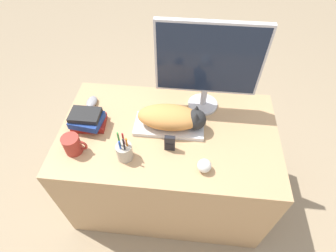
{
  "coord_description": "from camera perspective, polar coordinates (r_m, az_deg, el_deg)",
  "views": [
    {
      "loc": [
        0.09,
        -0.58,
        1.84
      ],
      "look_at": [
        -0.0,
        0.35,
        0.77
      ],
      "focal_mm": 28.0,
      "sensor_mm": 36.0,
      "label": 1
    }
  ],
  "objects": [
    {
      "name": "monitor",
      "position": [
        1.43,
        8.8,
        13.43
      ],
      "size": [
        0.56,
        0.18,
        0.54
      ],
      "color": "#B7B7BC",
      "rests_on": "desk"
    },
    {
      "name": "desk",
      "position": [
        1.76,
        0.11,
        -8.48
      ],
      "size": [
        1.23,
        0.72,
        0.71
      ],
      "color": "tan",
      "rests_on": "ground_plane"
    },
    {
      "name": "ground_plane",
      "position": [
        1.93,
        -1.09,
        -23.29
      ],
      "size": [
        12.0,
        12.0,
        0.0
      ],
      "primitive_type": "plane",
      "color": "#998466"
    },
    {
      "name": "book_stack",
      "position": [
        1.53,
        -17.14,
        1.26
      ],
      "size": [
        0.19,
        0.17,
        0.11
      ],
      "color": "maroon",
      "rests_on": "desk"
    },
    {
      "name": "coffee_mug",
      "position": [
        1.43,
        -20.04,
        -3.83
      ],
      "size": [
        0.13,
        0.09,
        0.11
      ],
      "color": "#9E2D23",
      "rests_on": "desk"
    },
    {
      "name": "baseball",
      "position": [
        1.31,
        7.9,
        -8.56
      ],
      "size": [
        0.07,
        0.07,
        0.07
      ],
      "color": "silver",
      "rests_on": "desk"
    },
    {
      "name": "phone",
      "position": [
        1.36,
        0.38,
        -3.77
      ],
      "size": [
        0.06,
        0.02,
        0.1
      ],
      "color": "black",
      "rests_on": "desk"
    },
    {
      "name": "pen_cup",
      "position": [
        1.34,
        -9.47,
        -5.45
      ],
      "size": [
        0.08,
        0.08,
        0.19
      ],
      "color": "#B2A893",
      "rests_on": "desk"
    },
    {
      "name": "cat",
      "position": [
        1.43,
        1.22,
        1.88
      ],
      "size": [
        0.38,
        0.17,
        0.13
      ],
      "color": "#D18C47",
      "rests_on": "keyboard"
    },
    {
      "name": "keyboard",
      "position": [
        1.48,
        0.1,
        0.06
      ],
      "size": [
        0.39,
        0.17,
        0.02
      ],
      "color": "silver",
      "rests_on": "desk"
    },
    {
      "name": "computer_mouse",
      "position": [
        1.68,
        -16.26,
        5.05
      ],
      "size": [
        0.06,
        0.1,
        0.03
      ],
      "color": "gray",
      "rests_on": "desk"
    }
  ]
}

